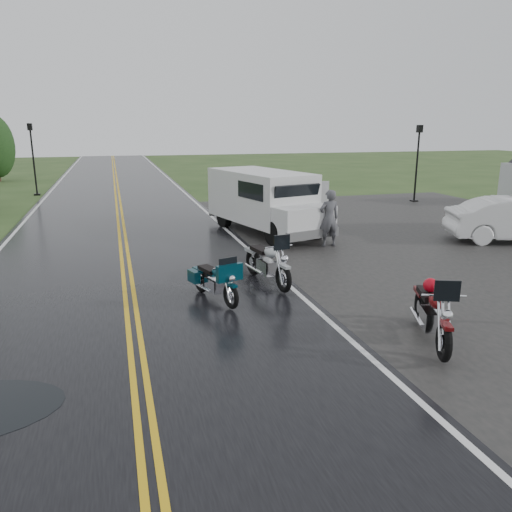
{
  "coord_description": "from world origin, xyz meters",
  "views": [
    {
      "loc": [
        -0.19,
        -8.45,
        3.85
      ],
      "look_at": [
        2.8,
        2.0,
        1.0
      ],
      "focal_mm": 35.0,
      "sensor_mm": 36.0,
      "label": 1
    }
  ],
  "objects_px": {
    "motorcycle_teal": "(231,286)",
    "motorcycle_silver": "(284,267)",
    "van_white": "(274,212)",
    "motorcycle_red": "(445,326)",
    "person_at_van": "(329,219)",
    "lamp_post_far_left": "(33,159)",
    "lamp_post_far_right": "(417,164)"
  },
  "relations": [
    {
      "from": "motorcycle_silver",
      "to": "lamp_post_far_right",
      "type": "xyz_separation_m",
      "value": [
        11.33,
        12.06,
        1.29
      ]
    },
    {
      "from": "person_at_van",
      "to": "motorcycle_silver",
      "type": "bearing_deg",
      "value": 53.2
    },
    {
      "from": "motorcycle_red",
      "to": "motorcycle_silver",
      "type": "distance_m",
      "value": 4.29
    },
    {
      "from": "motorcycle_silver",
      "to": "motorcycle_red",
      "type": "bearing_deg",
      "value": -80.62
    },
    {
      "from": "person_at_van",
      "to": "lamp_post_far_left",
      "type": "bearing_deg",
      "value": -57.07
    },
    {
      "from": "lamp_post_far_left",
      "to": "lamp_post_far_right",
      "type": "distance_m",
      "value": 20.85
    },
    {
      "from": "motorcycle_silver",
      "to": "lamp_post_far_right",
      "type": "bearing_deg",
      "value": 37.15
    },
    {
      "from": "motorcycle_teal",
      "to": "motorcycle_silver",
      "type": "bearing_deg",
      "value": 8.95
    },
    {
      "from": "motorcycle_teal",
      "to": "lamp_post_far_left",
      "type": "distance_m",
      "value": 21.92
    },
    {
      "from": "van_white",
      "to": "lamp_post_far_right",
      "type": "bearing_deg",
      "value": 21.2
    },
    {
      "from": "person_at_van",
      "to": "lamp_post_far_right",
      "type": "distance_m",
      "value": 11.6
    },
    {
      "from": "motorcycle_red",
      "to": "lamp_post_far_right",
      "type": "distance_m",
      "value": 18.98
    },
    {
      "from": "motorcycle_red",
      "to": "van_white",
      "type": "distance_m",
      "value": 8.79
    },
    {
      "from": "motorcycle_teal",
      "to": "lamp_post_far_right",
      "type": "xyz_separation_m",
      "value": [
        12.75,
        12.77,
        1.4
      ]
    },
    {
      "from": "person_at_van",
      "to": "lamp_post_far_left",
      "type": "xyz_separation_m",
      "value": [
        -10.82,
        16.09,
        1.09
      ]
    },
    {
      "from": "lamp_post_far_right",
      "to": "motorcycle_red",
      "type": "bearing_deg",
      "value": -121.66
    },
    {
      "from": "motorcycle_red",
      "to": "person_at_van",
      "type": "distance_m",
      "value": 8.31
    },
    {
      "from": "van_white",
      "to": "lamp_post_far_left",
      "type": "relative_size",
      "value": 1.45
    },
    {
      "from": "person_at_van",
      "to": "lamp_post_far_left",
      "type": "height_order",
      "value": "lamp_post_far_left"
    },
    {
      "from": "motorcycle_teal",
      "to": "motorcycle_silver",
      "type": "xyz_separation_m",
      "value": [
        1.42,
        0.71,
        0.11
      ]
    },
    {
      "from": "motorcycle_red",
      "to": "person_at_van",
      "type": "height_order",
      "value": "person_at_van"
    },
    {
      "from": "motorcycle_teal",
      "to": "van_white",
      "type": "relative_size",
      "value": 0.32
    },
    {
      "from": "person_at_van",
      "to": "lamp_post_far_right",
      "type": "bearing_deg",
      "value": -137.46
    },
    {
      "from": "person_at_van",
      "to": "motorcycle_teal",
      "type": "bearing_deg",
      "value": 46.67
    },
    {
      "from": "motorcycle_silver",
      "to": "van_white",
      "type": "distance_m",
      "value": 4.92
    },
    {
      "from": "motorcycle_teal",
      "to": "person_at_van",
      "type": "relative_size",
      "value": 1.02
    },
    {
      "from": "motorcycle_red",
      "to": "person_at_van",
      "type": "bearing_deg",
      "value": 100.59
    },
    {
      "from": "motorcycle_red",
      "to": "motorcycle_silver",
      "type": "relative_size",
      "value": 1.01
    },
    {
      "from": "motorcycle_red",
      "to": "van_white",
      "type": "bearing_deg",
      "value": 112.11
    },
    {
      "from": "van_white",
      "to": "lamp_post_far_left",
      "type": "height_order",
      "value": "lamp_post_far_left"
    },
    {
      "from": "lamp_post_far_left",
      "to": "person_at_van",
      "type": "bearing_deg",
      "value": -56.07
    },
    {
      "from": "motorcycle_teal",
      "to": "van_white",
      "type": "distance_m",
      "value": 6.1
    }
  ]
}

